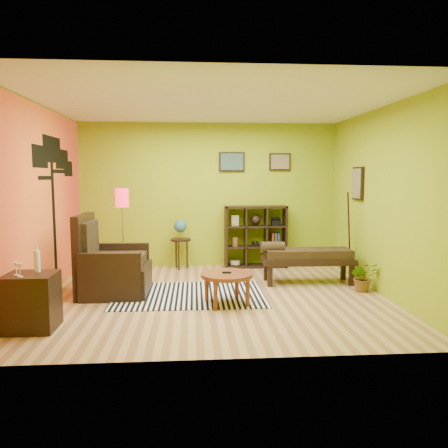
{
  "coord_description": "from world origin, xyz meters",
  "views": [
    {
      "loc": [
        -0.34,
        -6.32,
        1.78
      ],
      "look_at": [
        0.15,
        0.25,
        1.05
      ],
      "focal_mm": 35.0,
      "sensor_mm": 36.0,
      "label": 1
    }
  ],
  "objects": [
    {
      "name": "floor_lamp",
      "position": [
        -1.52,
        1.19,
        1.27
      ],
      "size": [
        0.24,
        0.24,
        1.57
      ],
      "color": "silver",
      "rests_on": "ground"
    },
    {
      "name": "ground",
      "position": [
        0.0,
        0.0,
        0.0
      ],
      "size": [
        5.0,
        5.0,
        0.0
      ],
      "primitive_type": "plane",
      "color": "tan",
      "rests_on": "ground"
    },
    {
      "name": "room_shell",
      "position": [
        -0.09,
        0.01,
        1.8
      ],
      "size": [
        5.04,
        4.54,
        2.82
      ],
      "color": "#90AA17",
      "rests_on": "ground"
    },
    {
      "name": "potted_plant",
      "position": [
        2.3,
        0.11,
        0.18
      ],
      "size": [
        0.43,
        0.47,
        0.35
      ],
      "primitive_type": "imported",
      "rotation": [
        0.0,
        0.0,
        -0.05
      ],
      "color": "#26661E",
      "rests_on": "ground"
    },
    {
      "name": "globe_table",
      "position": [
        -0.56,
        1.95,
        0.72
      ],
      "size": [
        0.39,
        0.39,
        0.95
      ],
      "color": "black",
      "rests_on": "ground"
    },
    {
      "name": "coffee_table",
      "position": [
        0.14,
        -0.43,
        0.38
      ],
      "size": [
        0.72,
        0.72,
        0.46
      ],
      "color": "brown",
      "rests_on": "ground"
    },
    {
      "name": "side_cabinet",
      "position": [
        -2.2,
        -1.25,
        0.33
      ],
      "size": [
        0.56,
        0.51,
        0.97
      ],
      "color": "black",
      "rests_on": "ground"
    },
    {
      "name": "armchair",
      "position": [
        -1.57,
        0.24,
        0.37
      ],
      "size": [
        1.02,
        1.03,
        1.21
      ],
      "color": "black",
      "rests_on": "ground"
    },
    {
      "name": "zebra_rug",
      "position": [
        -0.38,
        0.08,
        0.01
      ],
      "size": [
        2.23,
        1.54,
        0.01
      ],
      "primitive_type": "cube",
      "rotation": [
        0.0,
        0.0,
        -0.01
      ],
      "color": "white",
      "rests_on": "ground"
    },
    {
      "name": "bench",
      "position": [
        1.54,
        0.69,
        0.45
      ],
      "size": [
        1.54,
        0.58,
        0.7
      ],
      "color": "black",
      "rests_on": "ground"
    },
    {
      "name": "cube_shelf",
      "position": [
        0.91,
        2.03,
        0.6
      ],
      "size": [
        1.2,
        0.35,
        1.2
      ],
      "color": "black",
      "rests_on": "ground"
    }
  ]
}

